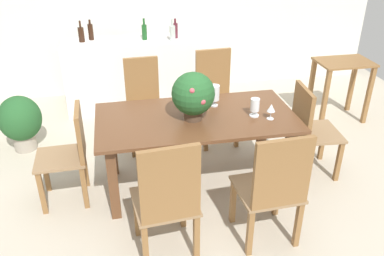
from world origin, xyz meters
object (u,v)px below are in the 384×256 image
object	(u,v)px
wine_bottle_clear	(144,32)
wine_bottle_dark	(175,30)
chair_foot_end	(310,126)
potted_plant_floor	(20,121)
chair_head_end	(70,151)
crystal_vase_left	(255,106)
wine_bottle_tall	(172,33)
side_table	(342,77)
crystal_vase_center_near	(214,93)
flower_centerpiece	(193,95)
wine_glass	(271,108)
dining_table	(196,128)
chair_far_right	(215,93)
wine_bottle_green	(91,31)
chair_near_right	(274,186)
kitchen_counter	(134,74)
chair_near_left	(167,198)
chair_far_left	(144,100)
wine_bottle_amber	(81,34)

from	to	relation	value
wine_bottle_clear	wine_bottle_dark	size ratio (longest dim) A/B	1.08
chair_foot_end	potted_plant_floor	xyz separation A→B (m)	(-2.91, 1.03, -0.17)
chair_head_end	wine_bottle_dark	size ratio (longest dim) A/B	3.67
crystal_vase_left	wine_bottle_tall	distance (m)	1.98
side_table	crystal_vase_center_near	bearing A→B (deg)	-154.68
flower_centerpiece	wine_glass	world-z (taller)	flower_centerpiece
dining_table	side_table	world-z (taller)	side_table
chair_far_right	wine_glass	distance (m)	1.14
wine_bottle_dark	wine_bottle_green	xyz separation A→B (m)	(-1.07, 0.12, 0.00)
side_table	chair_near_right	bearing A→B (deg)	-130.02
flower_centerpiece	wine_bottle_tall	size ratio (longest dim) A/B	1.61
chair_far_right	kitchen_counter	distance (m)	1.35
chair_far_right	chair_near_left	bearing A→B (deg)	-116.91
wine_bottle_tall	chair_foot_end	bearing A→B (deg)	-59.15
wine_bottle_dark	flower_centerpiece	bearing A→B (deg)	-94.49
chair_near_left	wine_bottle_green	xyz separation A→B (m)	(-0.56, 2.97, 0.47)
chair_foot_end	chair_near_right	bearing A→B (deg)	145.74
chair_far_left	crystal_vase_center_near	world-z (taller)	chair_far_left
wine_bottle_tall	side_table	bearing A→B (deg)	-20.31
chair_far_left	wine_bottle_tall	world-z (taller)	wine_bottle_tall
wine_bottle_amber	side_table	size ratio (longest dim) A/B	0.34
crystal_vase_center_near	wine_bottle_amber	bearing A→B (deg)	125.61
potted_plant_floor	crystal_vase_center_near	bearing A→B (deg)	-22.98
chair_foot_end	wine_bottle_clear	bearing A→B (deg)	40.89
chair_far_left	flower_centerpiece	world-z (taller)	flower_centerpiece
wine_bottle_green	crystal_vase_center_near	bearing A→B (deg)	-57.95
wine_bottle_clear	chair_near_left	bearing A→B (deg)	-92.33
chair_near_right	kitchen_counter	size ratio (longest dim) A/B	0.57
wine_bottle_clear	wine_bottle_green	distance (m)	0.69
chair_head_end	chair_near_right	bearing A→B (deg)	58.22
dining_table	chair_foot_end	world-z (taller)	chair_foot_end
chair_foot_end	wine_bottle_amber	size ratio (longest dim) A/B	3.52
wine_bottle_tall	wine_bottle_amber	world-z (taller)	wine_bottle_tall
chair_head_end	wine_bottle_amber	distance (m)	2.05
wine_glass	kitchen_counter	xyz separation A→B (m)	(-1.09, 2.12, -0.38)
chair_foot_end	flower_centerpiece	world-z (taller)	flower_centerpiece
chair_far_left	wine_bottle_clear	bearing A→B (deg)	81.10
flower_centerpiece	wine_glass	xyz separation A→B (m)	(0.68, -0.13, -0.13)
chair_near_left	chair_far_right	bearing A→B (deg)	-118.89
crystal_vase_left	wine_glass	bearing A→B (deg)	-34.50
chair_head_end	side_table	size ratio (longest dim) A/B	1.18
wine_bottle_dark	side_table	xyz separation A→B (m)	(1.96, -0.86, -0.46)
potted_plant_floor	chair_far_right	bearing A→B (deg)	-3.43
crystal_vase_left	crystal_vase_center_near	distance (m)	0.42
chair_near_left	chair_head_end	bearing A→B (deg)	-55.66
wine_bottle_dark	chair_far_right	bearing A→B (deg)	-74.63
chair_far_left	wine_bottle_amber	xyz separation A→B (m)	(-0.66, 1.10, 0.48)
wine_bottle_amber	potted_plant_floor	xyz separation A→B (m)	(-0.70, -0.95, -0.67)
chair_near_left	wine_glass	world-z (taller)	chair_near_left
chair_far_right	crystal_vase_center_near	bearing A→B (deg)	-108.02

